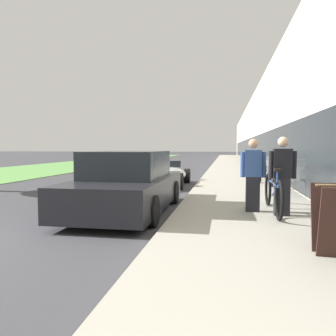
{
  "coord_description": "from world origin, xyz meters",
  "views": [
    {
      "loc": [
        4.78,
        -4.08,
        1.49
      ],
      "look_at": [
        1.65,
        13.65,
        0.36
      ],
      "focal_mm": 35.0,
      "sensor_mm": 36.0,
      "label": 1
    }
  ],
  "objects_px": {
    "person_bystander": "(253,175)",
    "cruiser_bike_nearest": "(274,177)",
    "person_rider": "(282,176)",
    "bike_rack_hoop": "(280,177)",
    "cruiser_bike_farthest": "(264,168)",
    "vintage_roadster_curbside": "(165,175)",
    "parked_sedan_curbside": "(128,184)",
    "cruiser_bike_middle": "(259,172)",
    "tandem_bicycle": "(273,193)"
  },
  "relations": [
    {
      "from": "person_rider",
      "to": "bike_rack_hoop",
      "type": "bearing_deg",
      "value": 81.83
    },
    {
      "from": "cruiser_bike_farthest",
      "to": "vintage_roadster_curbside",
      "type": "xyz_separation_m",
      "value": [
        -4.07,
        -3.07,
        -0.11
      ]
    },
    {
      "from": "person_rider",
      "to": "bike_rack_hoop",
      "type": "relative_size",
      "value": 1.85
    },
    {
      "from": "cruiser_bike_farthest",
      "to": "parked_sedan_curbside",
      "type": "distance_m",
      "value": 9.25
    },
    {
      "from": "person_rider",
      "to": "cruiser_bike_middle",
      "type": "distance_m",
      "value": 6.68
    },
    {
      "from": "bike_rack_hoop",
      "to": "vintage_roadster_curbside",
      "type": "height_order",
      "value": "bike_rack_hoop"
    },
    {
      "from": "bike_rack_hoop",
      "to": "vintage_roadster_curbside",
      "type": "xyz_separation_m",
      "value": [
        -3.88,
        2.79,
        -0.24
      ]
    },
    {
      "from": "tandem_bicycle",
      "to": "vintage_roadster_curbside",
      "type": "relative_size",
      "value": 0.61
    },
    {
      "from": "bike_rack_hoop",
      "to": "cruiser_bike_middle",
      "type": "relative_size",
      "value": 0.48
    },
    {
      "from": "parked_sedan_curbside",
      "to": "cruiser_bike_middle",
      "type": "bearing_deg",
      "value": 60.39
    },
    {
      "from": "cruiser_bike_farthest",
      "to": "person_rider",
      "type": "bearing_deg",
      "value": -93.98
    },
    {
      "from": "person_rider",
      "to": "person_bystander",
      "type": "distance_m",
      "value": 0.63
    },
    {
      "from": "cruiser_bike_nearest",
      "to": "cruiser_bike_farthest",
      "type": "bearing_deg",
      "value": 88.1
    },
    {
      "from": "tandem_bicycle",
      "to": "person_bystander",
      "type": "bearing_deg",
      "value": 174.89
    },
    {
      "from": "person_bystander",
      "to": "bike_rack_hoop",
      "type": "relative_size",
      "value": 1.82
    },
    {
      "from": "parked_sedan_curbside",
      "to": "person_bystander",
      "type": "bearing_deg",
      "value": -2.97
    },
    {
      "from": "cruiser_bike_farthest",
      "to": "tandem_bicycle",
      "type": "bearing_deg",
      "value": -94.99
    },
    {
      "from": "cruiser_bike_farthest",
      "to": "vintage_roadster_curbside",
      "type": "height_order",
      "value": "cruiser_bike_farthest"
    },
    {
      "from": "vintage_roadster_curbside",
      "to": "parked_sedan_curbside",
      "type": "bearing_deg",
      "value": -88.74
    },
    {
      "from": "bike_rack_hoop",
      "to": "cruiser_bike_middle",
      "type": "height_order",
      "value": "cruiser_bike_middle"
    },
    {
      "from": "cruiser_bike_nearest",
      "to": "vintage_roadster_curbside",
      "type": "xyz_separation_m",
      "value": [
        -3.92,
        1.33,
        -0.09
      ]
    },
    {
      "from": "cruiser_bike_farthest",
      "to": "parked_sedan_curbside",
      "type": "relative_size",
      "value": 0.41
    },
    {
      "from": "bike_rack_hoop",
      "to": "tandem_bicycle",
      "type": "bearing_deg",
      "value": -101.7
    },
    {
      "from": "cruiser_bike_middle",
      "to": "cruiser_bike_farthest",
      "type": "relative_size",
      "value": 0.99
    },
    {
      "from": "cruiser_bike_nearest",
      "to": "parked_sedan_curbside",
      "type": "distance_m",
      "value": 5.5
    },
    {
      "from": "parked_sedan_curbside",
      "to": "vintage_roadster_curbside",
      "type": "xyz_separation_m",
      "value": [
        -0.12,
        5.3,
        -0.23
      ]
    },
    {
      "from": "tandem_bicycle",
      "to": "bike_rack_hoop",
      "type": "height_order",
      "value": "tandem_bicycle"
    },
    {
      "from": "tandem_bicycle",
      "to": "person_rider",
      "type": "xyz_separation_m",
      "value": [
        0.13,
        -0.28,
        0.38
      ]
    },
    {
      "from": "cruiser_bike_middle",
      "to": "tandem_bicycle",
      "type": "bearing_deg",
      "value": -92.85
    },
    {
      "from": "cruiser_bike_middle",
      "to": "vintage_roadster_curbside",
      "type": "height_order",
      "value": "cruiser_bike_middle"
    },
    {
      "from": "bike_rack_hoop",
      "to": "parked_sedan_curbside",
      "type": "distance_m",
      "value": 4.52
    },
    {
      "from": "person_rider",
      "to": "parked_sedan_curbside",
      "type": "relative_size",
      "value": 0.36
    },
    {
      "from": "person_bystander",
      "to": "tandem_bicycle",
      "type": "bearing_deg",
      "value": -5.11
    },
    {
      "from": "person_rider",
      "to": "bike_rack_hoop",
      "type": "height_order",
      "value": "person_rider"
    },
    {
      "from": "tandem_bicycle",
      "to": "parked_sedan_curbside",
      "type": "distance_m",
      "value": 3.21
    },
    {
      "from": "cruiser_bike_middle",
      "to": "parked_sedan_curbside",
      "type": "distance_m",
      "value": 7.13
    },
    {
      "from": "tandem_bicycle",
      "to": "cruiser_bike_nearest",
      "type": "distance_m",
      "value": 4.19
    },
    {
      "from": "person_bystander",
      "to": "parked_sedan_curbside",
      "type": "bearing_deg",
      "value": 177.03
    },
    {
      "from": "cruiser_bike_nearest",
      "to": "person_bystander",
      "type": "bearing_deg",
      "value": -103.81
    },
    {
      "from": "person_rider",
      "to": "cruiser_bike_nearest",
      "type": "bearing_deg",
      "value": 83.96
    },
    {
      "from": "person_bystander",
      "to": "cruiser_bike_middle",
      "type": "relative_size",
      "value": 0.87
    },
    {
      "from": "tandem_bicycle",
      "to": "parked_sedan_curbside",
      "type": "bearing_deg",
      "value": 176.76
    },
    {
      "from": "tandem_bicycle",
      "to": "parked_sedan_curbside",
      "type": "height_order",
      "value": "parked_sedan_curbside"
    },
    {
      "from": "person_bystander",
      "to": "cruiser_bike_middle",
      "type": "bearing_deg",
      "value": 83.44
    },
    {
      "from": "cruiser_bike_farthest",
      "to": "cruiser_bike_middle",
      "type": "bearing_deg",
      "value": -101.15
    },
    {
      "from": "vintage_roadster_curbside",
      "to": "person_rider",
      "type": "bearing_deg",
      "value": -59.11
    },
    {
      "from": "person_bystander",
      "to": "cruiser_bike_farthest",
      "type": "distance_m",
      "value": 8.6
    },
    {
      "from": "bike_rack_hoop",
      "to": "cruiser_bike_nearest",
      "type": "xyz_separation_m",
      "value": [
        0.04,
        1.46,
        -0.15
      ]
    },
    {
      "from": "person_bystander",
      "to": "cruiser_bike_nearest",
      "type": "xyz_separation_m",
      "value": [
        1.01,
        4.11,
        -0.41
      ]
    },
    {
      "from": "bike_rack_hoop",
      "to": "cruiser_bike_farthest",
      "type": "distance_m",
      "value": 5.86
    }
  ]
}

